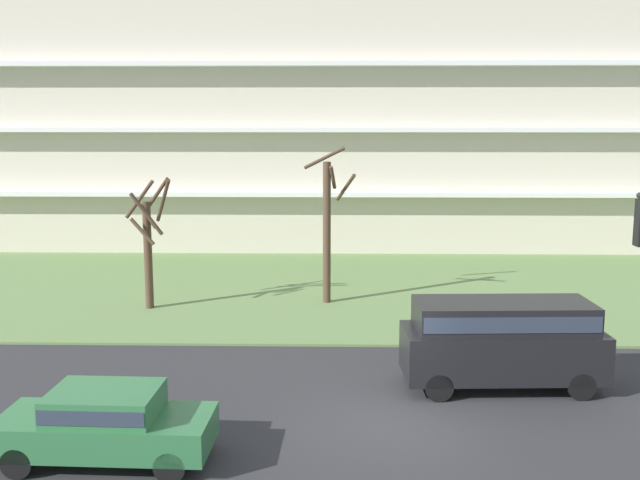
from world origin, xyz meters
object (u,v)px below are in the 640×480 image
Objects in this scene: tree_left at (328,225)px; sedan_green_center_left at (106,422)px; tree_far_left at (149,241)px; van_black_near_left at (502,337)px.

tree_left is 14.41m from sedan_green_center_left.
tree_far_left is 0.94× the size of van_black_near_left.
tree_far_left is at bearing -37.57° from van_black_near_left.
sedan_green_center_left is (-4.45, -13.53, -2.21)m from tree_left.
van_black_near_left is 1.19× the size of sedan_green_center_left.
sedan_green_center_left is at bearing -80.04° from tree_far_left.
van_black_near_left is (11.36, -7.95, -1.24)m from tree_far_left.
tree_left is (6.64, 1.08, 0.44)m from tree_far_left.
tree_left reaches higher than sedan_green_center_left.
tree_far_left is at bearing -170.80° from tree_left.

